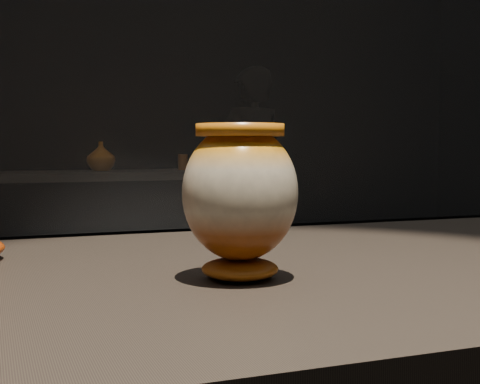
# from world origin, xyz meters

# --- Properties ---
(main_vase) EXTENTS (0.18, 0.18, 0.19)m
(main_vase) POSITION_xyz_m (-0.17, -0.07, 1.01)
(main_vase) COLOR #83370B
(main_vase) RESTS_ON display_plinth
(back_shelf) EXTENTS (2.00, 0.60, 0.90)m
(back_shelf) POSITION_xyz_m (0.11, 3.48, 0.64)
(back_shelf) COLOR black
(back_shelf) RESTS_ON ground
(back_vase_mid) EXTENTS (0.25, 0.25, 0.19)m
(back_vase_mid) POSITION_xyz_m (0.24, 3.54, 1.00)
(back_vase_mid) COLOR #83370B
(back_vase_mid) RESTS_ON back_shelf
(back_vase_right) EXTENTS (0.07, 0.07, 0.11)m
(back_vase_right) POSITION_xyz_m (0.79, 3.53, 0.95)
(back_vase_right) COLOR #9F5117
(back_vase_right) RESTS_ON back_shelf
(visitor) EXTENTS (0.68, 0.50, 1.73)m
(visitor) POSITION_xyz_m (1.62, 4.38, 0.86)
(visitor) COLOR black
(visitor) RESTS_ON ground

